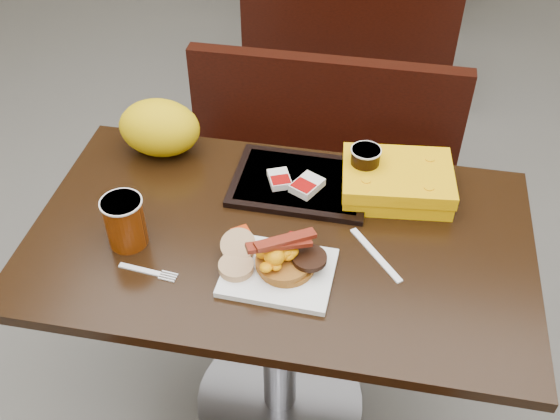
% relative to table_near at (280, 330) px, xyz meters
% --- Properties ---
extents(floor, '(6.00, 7.00, 0.01)m').
position_rel_table_near_xyz_m(floor, '(0.00, 0.00, -0.38)').
color(floor, slate).
rests_on(floor, ground).
extents(table_near, '(1.20, 0.70, 0.75)m').
position_rel_table_near_xyz_m(table_near, '(0.00, 0.00, 0.00)').
color(table_near, black).
rests_on(table_near, floor).
extents(bench_near_n, '(1.00, 0.46, 0.72)m').
position_rel_table_near_xyz_m(bench_near_n, '(0.00, 0.70, -0.02)').
color(bench_near_n, black).
rests_on(bench_near_n, floor).
extents(bench_far_s, '(1.00, 0.46, 0.72)m').
position_rel_table_near_xyz_m(bench_far_s, '(0.00, 1.90, -0.02)').
color(bench_far_s, black).
rests_on(bench_far_s, floor).
extents(platter, '(0.25, 0.20, 0.01)m').
position_rel_table_near_xyz_m(platter, '(0.02, -0.13, 0.38)').
color(platter, white).
rests_on(platter, table_near).
extents(pancake_stack, '(0.15, 0.15, 0.03)m').
position_rel_table_near_xyz_m(pancake_stack, '(0.04, -0.11, 0.40)').
color(pancake_stack, '#8F4317').
rests_on(pancake_stack, platter).
extents(sausage_patty, '(0.10, 0.10, 0.01)m').
position_rel_table_near_xyz_m(sausage_patty, '(0.09, -0.11, 0.42)').
color(sausage_patty, black).
rests_on(sausage_patty, pancake_stack).
extents(scrambled_eggs, '(0.10, 0.09, 0.04)m').
position_rel_table_near_xyz_m(scrambled_eggs, '(0.01, -0.13, 0.44)').
color(scrambled_eggs, '#FFAA05').
rests_on(scrambled_eggs, pancake_stack).
extents(bacon_strips, '(0.16, 0.13, 0.01)m').
position_rel_table_near_xyz_m(bacon_strips, '(0.02, -0.12, 0.47)').
color(bacon_strips, '#3F1104').
rests_on(bacon_strips, scrambled_eggs).
extents(muffin_bottom, '(0.08, 0.08, 0.02)m').
position_rel_table_near_xyz_m(muffin_bottom, '(-0.07, -0.14, 0.40)').
color(muffin_bottom, tan).
rests_on(muffin_bottom, platter).
extents(muffin_top, '(0.08, 0.08, 0.05)m').
position_rel_table_near_xyz_m(muffin_top, '(-0.08, -0.09, 0.41)').
color(muffin_top, tan).
rests_on(muffin_top, platter).
extents(coffee_cup_near, '(0.10, 0.10, 0.13)m').
position_rel_table_near_xyz_m(coffee_cup_near, '(-0.35, -0.09, 0.44)').
color(coffee_cup_near, '#963305').
rests_on(coffee_cup_near, table_near).
extents(fork, '(0.14, 0.04, 0.00)m').
position_rel_table_near_xyz_m(fork, '(-0.29, -0.17, 0.38)').
color(fork, white).
rests_on(fork, table_near).
extents(knife, '(0.13, 0.16, 0.00)m').
position_rel_table_near_xyz_m(knife, '(0.23, -0.02, 0.38)').
color(knife, white).
rests_on(knife, table_near).
extents(condiment_syrup, '(0.05, 0.05, 0.01)m').
position_rel_table_near_xyz_m(condiment_syrup, '(-0.09, -0.01, 0.38)').
color(condiment_syrup, '#B62E07').
rests_on(condiment_syrup, table_near).
extents(condiment_ketchup, '(0.05, 0.05, 0.01)m').
position_rel_table_near_xyz_m(condiment_ketchup, '(0.04, -0.02, 0.38)').
color(condiment_ketchup, '#8C0504').
rests_on(condiment_ketchup, table_near).
extents(tray, '(0.35, 0.25, 0.02)m').
position_rel_table_near_xyz_m(tray, '(0.02, 0.19, 0.38)').
color(tray, black).
rests_on(tray, table_near).
extents(hashbrown_sleeve_left, '(0.08, 0.09, 0.02)m').
position_rel_table_near_xyz_m(hashbrown_sleeve_left, '(-0.03, 0.18, 0.40)').
color(hashbrown_sleeve_left, silver).
rests_on(hashbrown_sleeve_left, tray).
extents(hashbrown_sleeve_right, '(0.09, 0.10, 0.02)m').
position_rel_table_near_xyz_m(hashbrown_sleeve_right, '(0.04, 0.16, 0.40)').
color(hashbrown_sleeve_right, silver).
rests_on(hashbrown_sleeve_right, tray).
extents(coffee_cup_far, '(0.08, 0.08, 0.10)m').
position_rel_table_near_xyz_m(coffee_cup_far, '(0.18, 0.22, 0.44)').
color(coffee_cup_far, black).
rests_on(coffee_cup_far, tray).
extents(clamshell, '(0.30, 0.23, 0.07)m').
position_rel_table_near_xyz_m(clamshell, '(0.26, 0.21, 0.41)').
color(clamshell, '#EFA903').
rests_on(clamshell, table_near).
extents(paper_bag, '(0.25, 0.21, 0.15)m').
position_rel_table_near_xyz_m(paper_bag, '(-0.38, 0.27, 0.45)').
color(paper_bag, yellow).
rests_on(paper_bag, table_near).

